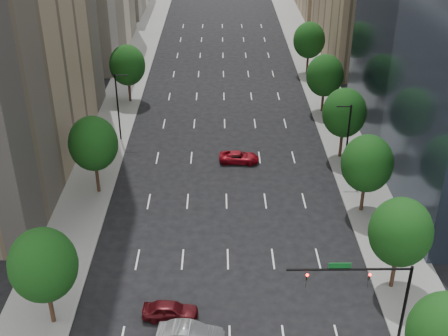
{
  "coord_description": "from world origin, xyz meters",
  "views": [
    {
      "loc": [
        -0.74,
        -2.55,
        33.11
      ],
      "look_at": [
        -0.33,
        42.88,
        8.0
      ],
      "focal_mm": 46.41,
      "sensor_mm": 36.0,
      "label": 1
    }
  ],
  "objects_px": {
    "traffic_signal": "(375,287)",
    "car_silver": "(190,335)",
    "car_red_far": "(239,157)",
    "car_maroon": "(170,311)"
  },
  "relations": [
    {
      "from": "traffic_signal",
      "to": "car_silver",
      "type": "xyz_separation_m",
      "value": [
        -13.53,
        -0.33,
        -4.33
      ]
    },
    {
      "from": "car_silver",
      "to": "car_red_far",
      "type": "bearing_deg",
      "value": -4.07
    },
    {
      "from": "car_silver",
      "to": "car_red_far",
      "type": "xyz_separation_m",
      "value": [
        4.62,
        29.17,
        -0.18
      ]
    },
    {
      "from": "traffic_signal",
      "to": "car_maroon",
      "type": "xyz_separation_m",
      "value": [
        -15.25,
        2.43,
        -4.41
      ]
    },
    {
      "from": "traffic_signal",
      "to": "car_red_far",
      "type": "height_order",
      "value": "traffic_signal"
    },
    {
      "from": "car_maroon",
      "to": "car_silver",
      "type": "height_order",
      "value": "car_silver"
    },
    {
      "from": "traffic_signal",
      "to": "car_maroon",
      "type": "distance_m",
      "value": 16.06
    },
    {
      "from": "car_silver",
      "to": "car_maroon",
      "type": "bearing_deg",
      "value": 36.98
    },
    {
      "from": "car_red_far",
      "to": "car_maroon",
      "type": "bearing_deg",
      "value": 170.49
    },
    {
      "from": "car_maroon",
      "to": "car_red_far",
      "type": "xyz_separation_m",
      "value": [
        6.34,
        26.41,
        -0.1
      ]
    }
  ]
}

